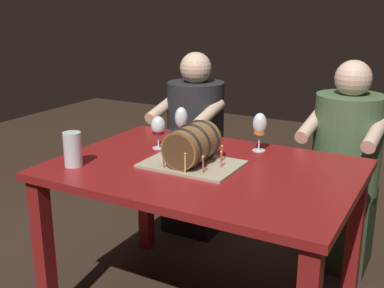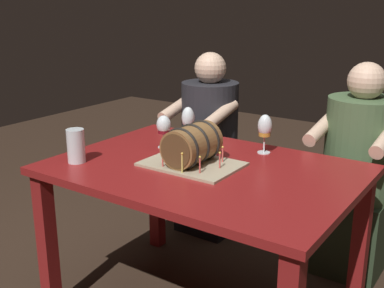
# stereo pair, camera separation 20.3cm
# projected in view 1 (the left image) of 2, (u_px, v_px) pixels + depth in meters

# --- Properties ---
(dining_table) EXTENTS (1.34, 0.94, 0.75)m
(dining_table) POSITION_uv_depth(u_px,v_px,m) (204.00, 188.00, 2.19)
(dining_table) COLOR maroon
(dining_table) RESTS_ON ground
(barrel_cake) EXTENTS (0.42, 0.30, 0.19)m
(barrel_cake) POSITION_uv_depth(u_px,v_px,m) (192.00, 147.00, 2.14)
(barrel_cake) COLOR tan
(barrel_cake) RESTS_ON dining_table
(wine_glass_red) EXTENTS (0.07, 0.07, 0.17)m
(wine_glass_red) POSITION_uv_depth(u_px,v_px,m) (158.00, 127.00, 2.38)
(wine_glass_red) COLOR white
(wine_glass_red) RESTS_ON dining_table
(wine_glass_amber) EXTENTS (0.07, 0.07, 0.19)m
(wine_glass_amber) POSITION_uv_depth(u_px,v_px,m) (260.00, 126.00, 2.34)
(wine_glass_amber) COLOR white
(wine_glass_amber) RESTS_ON dining_table
(wine_glass_empty) EXTENTS (0.07, 0.07, 0.19)m
(wine_glass_empty) POSITION_uv_depth(u_px,v_px,m) (181.00, 119.00, 2.45)
(wine_glass_empty) COLOR white
(wine_glass_empty) RESTS_ON dining_table
(beer_pint) EXTENTS (0.08, 0.08, 0.16)m
(beer_pint) POSITION_uv_depth(u_px,v_px,m) (73.00, 151.00, 2.14)
(beer_pint) COLOR white
(beer_pint) RESTS_ON dining_table
(person_seated_left) EXTENTS (0.39, 0.47, 1.16)m
(person_seated_left) POSITION_uv_depth(u_px,v_px,m) (195.00, 150.00, 3.08)
(person_seated_left) COLOR black
(person_seated_left) RESTS_ON ground
(person_seated_right) EXTENTS (0.41, 0.49, 1.17)m
(person_seated_right) POSITION_uv_depth(u_px,v_px,m) (344.00, 173.00, 2.65)
(person_seated_right) COLOR #2A3A24
(person_seated_right) RESTS_ON ground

